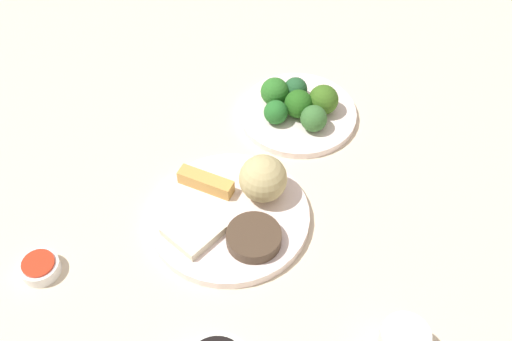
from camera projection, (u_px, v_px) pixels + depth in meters
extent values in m
cube|color=beige|center=(250.00, 228.00, 0.97)|extent=(2.20, 2.20, 0.02)
cylinder|color=white|center=(229.00, 216.00, 0.97)|extent=(0.26, 0.26, 0.02)
sphere|color=tan|center=(263.00, 179.00, 0.96)|extent=(0.08, 0.08, 0.08)
cube|color=gold|center=(206.00, 182.00, 0.99)|extent=(0.09, 0.08, 0.02)
cube|color=beige|center=(193.00, 231.00, 0.93)|extent=(0.09, 0.09, 0.02)
cylinder|color=#463526|center=(254.00, 237.00, 0.92)|extent=(0.09, 0.09, 0.02)
cylinder|color=white|center=(298.00, 114.00, 1.12)|extent=(0.22, 0.22, 0.01)
sphere|color=#24601A|center=(298.00, 104.00, 1.09)|extent=(0.05, 0.05, 0.05)
sphere|color=#3B691D|center=(323.00, 100.00, 1.10)|extent=(0.06, 0.06, 0.06)
sphere|color=#246A27|center=(276.00, 112.00, 1.08)|extent=(0.04, 0.04, 0.04)
sphere|color=#2B7025|center=(275.00, 92.00, 1.11)|extent=(0.05, 0.05, 0.05)
sphere|color=#22562E|center=(296.00, 89.00, 1.12)|extent=(0.04, 0.04, 0.04)
sphere|color=#386E32|center=(314.00, 118.00, 1.07)|extent=(0.05, 0.05, 0.05)
cylinder|color=white|center=(40.00, 268.00, 0.90)|extent=(0.06, 0.06, 0.02)
cylinder|color=red|center=(38.00, 263.00, 0.89)|extent=(0.05, 0.05, 0.00)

